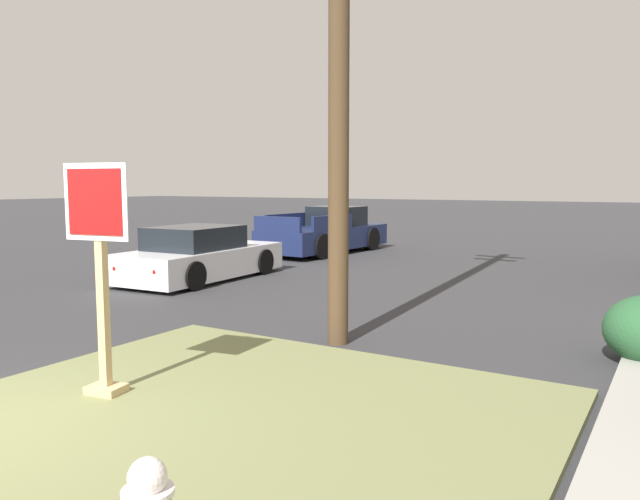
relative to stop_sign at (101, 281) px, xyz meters
The scene contains 5 objects.
grass_corner_patch 1.90m from the stop_sign, ahead, with size 5.67×5.76×0.08m, color olive.
stop_sign is the anchor object (origin of this frame).
manhole_cover 2.23m from the stop_sign, 79.60° to the left, with size 0.70×0.70×0.02m, color black.
parked_sedan_white 8.05m from the stop_sign, 125.64° to the left, with size 2.13×4.35×1.25m.
pickup_truck_navy 13.82m from the stop_sign, 111.31° to the left, with size 2.17×5.15×1.48m.
Camera 1 is at (5.45, -2.46, 2.21)m, focal length 34.12 mm.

